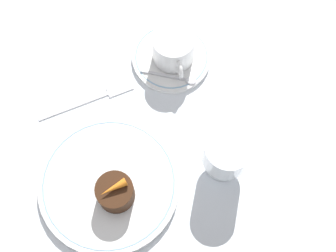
{
  "coord_description": "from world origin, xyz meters",
  "views": [
    {
      "loc": [
        0.26,
        0.02,
        0.82
      ],
      "look_at": [
        -0.03,
        0.1,
        0.04
      ],
      "focal_mm": 50.0,
      "sensor_mm": 36.0,
      "label": 1
    }
  ],
  "objects_px": {
    "dinner_plate": "(109,184)",
    "fork": "(97,97)",
    "wine_glass": "(226,154)",
    "dessert_cake": "(115,192)",
    "coffee_cup": "(173,48)"
  },
  "relations": [
    {
      "from": "dinner_plate",
      "to": "fork",
      "type": "xyz_separation_m",
      "value": [
        -0.18,
        0.01,
        -0.01
      ]
    },
    {
      "from": "wine_glass",
      "to": "fork",
      "type": "height_order",
      "value": "wine_glass"
    },
    {
      "from": "fork",
      "to": "dessert_cake",
      "type": "relative_size",
      "value": 2.91
    },
    {
      "from": "dinner_plate",
      "to": "wine_glass",
      "type": "relative_size",
      "value": 2.44
    },
    {
      "from": "dinner_plate",
      "to": "fork",
      "type": "distance_m",
      "value": 0.18
    },
    {
      "from": "coffee_cup",
      "to": "wine_glass",
      "type": "xyz_separation_m",
      "value": [
        0.24,
        0.03,
        0.02
      ]
    },
    {
      "from": "dinner_plate",
      "to": "coffee_cup",
      "type": "xyz_separation_m",
      "value": [
        -0.22,
        0.17,
        0.04
      ]
    },
    {
      "from": "wine_glass",
      "to": "dessert_cake",
      "type": "relative_size",
      "value": 1.59
    },
    {
      "from": "wine_glass",
      "to": "fork",
      "type": "distance_m",
      "value": 0.28
    },
    {
      "from": "coffee_cup",
      "to": "dessert_cake",
      "type": "bearing_deg",
      "value": -33.64
    },
    {
      "from": "dinner_plate",
      "to": "fork",
      "type": "bearing_deg",
      "value": 176.73
    },
    {
      "from": "dinner_plate",
      "to": "fork",
      "type": "relative_size",
      "value": 1.33
    },
    {
      "from": "coffee_cup",
      "to": "dessert_cake",
      "type": "relative_size",
      "value": 1.64
    },
    {
      "from": "dinner_plate",
      "to": "coffee_cup",
      "type": "bearing_deg",
      "value": 141.95
    },
    {
      "from": "dinner_plate",
      "to": "coffee_cup",
      "type": "height_order",
      "value": "coffee_cup"
    }
  ]
}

